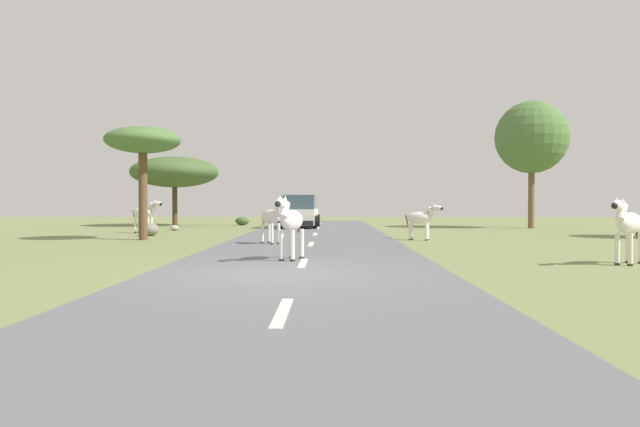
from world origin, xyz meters
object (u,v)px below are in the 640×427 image
(zebra_2, at_px, (145,213))
(tree_3, at_px, (532,138))
(car_0, at_px, (300,213))
(rock_2, at_px, (150,229))
(tree_4, at_px, (175,172))
(zebra_4, at_px, (628,224))
(rock_4, at_px, (175,228))
(zebra_1, at_px, (272,217))
(zebra_3, at_px, (421,218))
(bush_1, at_px, (242,221))
(tree_1, at_px, (143,142))
(zebra_0, at_px, (291,221))

(zebra_2, height_order, tree_3, tree_3)
(car_0, relative_size, rock_2, 5.59)
(tree_3, relative_size, tree_4, 1.33)
(zebra_4, relative_size, rock_4, 3.66)
(zebra_2, distance_m, zebra_4, 20.18)
(car_0, bearing_deg, zebra_1, 90.39)
(zebra_2, xyz_separation_m, tree_3, (19.30, 5.50, 3.99))
(zebra_3, xyz_separation_m, bush_1, (-8.73, 14.17, -0.56))
(rock_4, bearing_deg, rock_2, -88.43)
(rock_2, bearing_deg, bush_1, 78.91)
(zebra_3, xyz_separation_m, rock_4, (-11.08, 7.20, -0.68))
(bush_1, distance_m, rock_4, 7.35)
(zebra_4, bearing_deg, zebra_3, -23.98)
(zebra_2, relative_size, rock_4, 3.66)
(tree_1, distance_m, tree_4, 13.21)
(rock_2, relative_size, rock_4, 1.86)
(zebra_1, distance_m, tree_3, 18.59)
(car_0, relative_size, rock_4, 10.38)
(bush_1, relative_size, rock_4, 1.97)
(zebra_2, relative_size, rock_2, 1.97)
(rock_2, bearing_deg, car_0, 49.88)
(car_0, distance_m, tree_4, 8.56)
(tree_1, relative_size, rock_2, 5.40)
(zebra_3, height_order, rock_4, zebra_3)
(zebra_4, relative_size, tree_1, 0.37)
(zebra_3, height_order, rock_2, zebra_3)
(rock_4, bearing_deg, tree_1, -84.66)
(bush_1, bearing_deg, tree_1, -96.81)
(rock_4, bearing_deg, tree_3, 9.23)
(zebra_1, xyz_separation_m, rock_2, (-5.64, 5.41, -0.65))
(bush_1, bearing_deg, zebra_1, -78.51)
(zebra_2, height_order, zebra_4, zebra_4)
(zebra_2, bearing_deg, rock_2, 42.34)
(zebra_1, relative_size, zebra_2, 0.94)
(tree_3, height_order, rock_4, tree_3)
(bush_1, bearing_deg, tree_3, -13.63)
(zebra_1, relative_size, zebra_3, 1.06)
(zebra_1, bearing_deg, tree_1, -62.40)
(rock_2, xyz_separation_m, rock_4, (-0.12, 4.42, -0.13))
(car_0, bearing_deg, zebra_3, 118.74)
(zebra_3, bearing_deg, rock_2, -80.98)
(zebra_3, bearing_deg, car_0, -129.82)
(zebra_3, distance_m, zebra_4, 9.23)
(zebra_0, relative_size, zebra_1, 1.10)
(tree_3, bearing_deg, zebra_0, -122.86)
(zebra_1, xyz_separation_m, zebra_2, (-6.46, 7.35, -0.01))
(tree_3, xyz_separation_m, bush_1, (-16.25, 3.94, -4.65))
(zebra_2, bearing_deg, zebra_3, 87.55)
(tree_3, height_order, tree_4, tree_3)
(zebra_0, relative_size, tree_4, 0.31)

